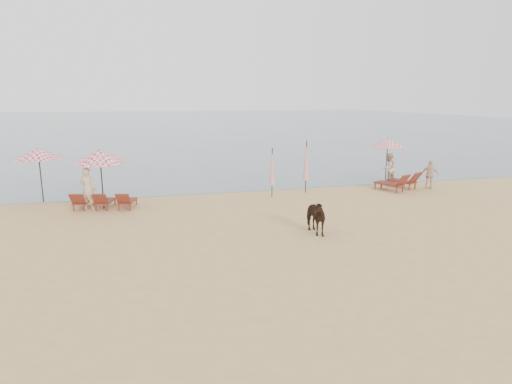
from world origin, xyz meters
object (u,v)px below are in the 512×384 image
umbrella_open_right (388,143)px  umbrella_closed_left (272,167)px  umbrella_open_left_b (100,156)px  beachgoer_right_a (389,168)px  beachgoer_left (88,189)px  lounger_cluster_right (399,181)px  cow (313,216)px  umbrella_closed_right (306,161)px  umbrella_open_left_a (38,153)px  beachgoer_right_b (430,175)px  lounger_cluster_left (104,201)px

umbrella_open_right → umbrella_closed_left: 7.79m
umbrella_open_left_b → beachgoer_right_a: bearing=-2.1°
beachgoer_left → beachgoer_right_a: (15.29, 1.95, -0.07)m
umbrella_open_left_b → lounger_cluster_right: bearing=-8.6°
umbrella_closed_left → cow: bearing=-92.5°
beachgoer_left → beachgoer_right_a: size_ratio=1.08×
umbrella_closed_left → beachgoer_right_a: (7.13, 1.51, -0.59)m
umbrella_closed_right → beachgoer_left: bearing=-174.6°
umbrella_closed_left → cow: size_ratio=1.58×
umbrella_open_right → beachgoer_right_a: 1.52m
umbrella_open_left_a → umbrella_open_right: bearing=15.8°
cow → beachgoer_right_a: 10.36m
cow → umbrella_open_right: bearing=42.2°
umbrella_closed_left → beachgoer_right_a: size_ratio=1.38×
lounger_cluster_right → beachgoer_right_b: beachgoer_right_b is taller
umbrella_open_right → umbrella_closed_left: umbrella_open_right is taller
lounger_cluster_right → umbrella_closed_right: umbrella_closed_right is taller
beachgoer_right_b → umbrella_open_left_b: bearing=37.6°
umbrella_closed_right → lounger_cluster_left: bearing=-174.5°
umbrella_closed_left → umbrella_closed_right: bearing=14.7°
umbrella_open_right → beachgoer_right_a: bearing=-96.3°
umbrella_open_left_a → umbrella_closed_right: umbrella_closed_right is taller
lounger_cluster_left → umbrella_closed_right: size_ratio=1.04×
lounger_cluster_right → cow: (-7.02, -5.60, 0.18)m
lounger_cluster_right → lounger_cluster_left: bearing=156.6°
lounger_cluster_left → umbrella_open_right: size_ratio=1.13×
umbrella_open_left_b → umbrella_open_left_a: bearing=138.1°
lounger_cluster_left → lounger_cluster_right: 14.33m
lounger_cluster_right → umbrella_open_left_a: bearing=149.7°
umbrella_closed_left → umbrella_closed_right: (1.90, 0.50, 0.16)m
umbrella_open_left_b → umbrella_closed_right: umbrella_open_left_b is taller
umbrella_open_left_a → beachgoer_right_b: 18.95m
lounger_cluster_right → beachgoer_left: (-14.93, -0.29, 0.47)m
lounger_cluster_right → umbrella_open_left_b: bearing=155.7°
cow → umbrella_closed_left: bearing=83.6°
beachgoer_right_a → beachgoer_right_b: beachgoer_right_a is taller
umbrella_open_left_b → beachgoer_left: (-0.56, -0.24, -1.34)m
umbrella_open_right → cow: size_ratio=1.62×
lounger_cluster_left → umbrella_open_left_b: 1.89m
cow → umbrella_open_left_a: bearing=140.0°
lounger_cluster_left → umbrella_open_left_a: umbrella_open_left_a is taller
umbrella_closed_right → cow: umbrella_closed_right is taller
beachgoer_right_b → umbrella_closed_right: bearing=31.2°
lounger_cluster_left → beachgoer_right_a: (14.68, 1.92, 0.47)m
umbrella_open_left_b → cow: umbrella_open_left_b is taller
umbrella_open_left_a → cow: 12.57m
lounger_cluster_right → cow: 8.98m
umbrella_closed_left → beachgoer_right_b: size_ratio=1.58×
lounger_cluster_right → beachgoer_right_a: beachgoer_right_a is taller
umbrella_open_left_b → beachgoer_left: size_ratio=1.43×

